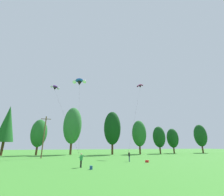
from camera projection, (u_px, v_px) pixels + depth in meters
treeline_tree_c at (7, 123)px, 44.25m from camera, size 4.71×4.71×14.16m
treeline_tree_d at (39, 133)px, 45.33m from camera, size 4.58×4.58×10.30m
treeline_tree_e at (73, 125)px, 49.60m from camera, size 5.83×5.83×14.91m
treeline_tree_f at (112, 128)px, 49.52m from camera, size 5.45×5.45×13.52m
treeline_tree_g at (139, 133)px, 51.76m from camera, size 4.78×4.78×11.04m
treeline_tree_h at (159, 137)px, 54.37m from camera, size 4.32×4.32×9.35m
treeline_tree_i at (173, 138)px, 56.97m from camera, size 4.20×4.20×8.88m
treeline_tree_j at (200, 135)px, 60.67m from camera, size 4.72×4.72×10.83m
utility_pole at (44, 135)px, 34.36m from camera, size 2.20×0.26×9.21m
kite_flyer_near at (81, 159)px, 19.20m from camera, size 0.68×0.70×1.69m
kite_flyer_mid at (129, 156)px, 26.33m from camera, size 0.47×0.58×1.69m
parafoil_kite_high_blue_white at (79, 82)px, 32.02m from camera, size 3.08×10.35×14.72m
parafoil_kite_mid_magenta at (140, 86)px, 45.55m from camera, size 10.20×13.20×19.16m
parafoil_kite_far_purple at (55, 88)px, 37.88m from camera, size 6.87×18.00×15.55m
backpack at (91, 168)px, 17.44m from camera, size 0.34×0.27×0.40m
picnic_cooler at (147, 161)px, 24.87m from camera, size 0.63×0.62×0.34m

